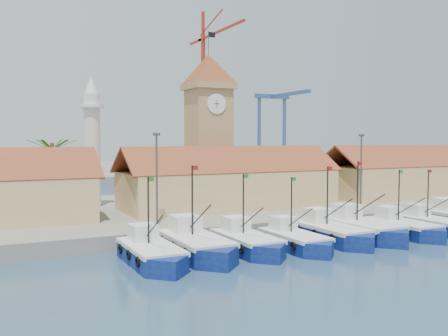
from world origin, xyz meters
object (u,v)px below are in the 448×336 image
clock_tower (208,124)px  minaret (92,141)px  boat_4 (333,234)px  boat_0 (152,255)px

clock_tower → minaret: bearing=172.4°
boat_4 → clock_tower: clock_tower is taller
boat_0 → minaret: bearing=88.6°
boat_0 → minaret: 27.09m
boat_4 → minaret: minaret is taller
clock_tower → minaret: size_ratio=1.39×
minaret → clock_tower: bearing=-7.6°
minaret → boat_4: bearing=-54.9°
boat_0 → boat_4: boat_4 is taller
boat_0 → clock_tower: 30.41m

